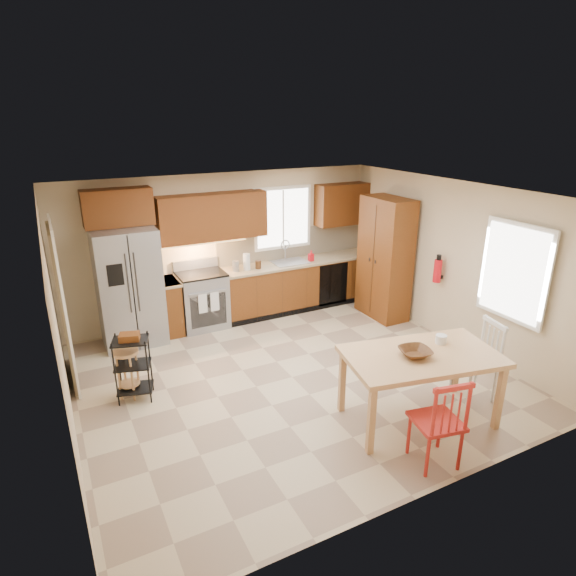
{
  "coord_description": "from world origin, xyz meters",
  "views": [
    {
      "loc": [
        -2.69,
        -5.12,
        3.41
      ],
      "look_at": [
        0.14,
        0.4,
        1.15
      ],
      "focal_mm": 30.0,
      "sensor_mm": 36.0,
      "label": 1
    }
  ],
  "objects_px": {
    "pantry": "(385,259)",
    "dining_table": "(419,388)",
    "chair_red": "(437,419)",
    "utility_cart": "(133,368)",
    "range_stove": "(203,301)",
    "refrigerator": "(129,287)",
    "soap_bottle": "(311,256)",
    "table_bowl": "(415,356)",
    "table_jar": "(441,341)",
    "fire_extinguisher": "(437,271)",
    "chair_white": "(475,361)",
    "bar_stool": "(128,374)"
  },
  "relations": [
    {
      "from": "soap_bottle",
      "to": "dining_table",
      "type": "distance_m",
      "value": 3.71
    },
    {
      "from": "soap_bottle",
      "to": "table_jar",
      "type": "distance_m",
      "value": 3.51
    },
    {
      "from": "refrigerator",
      "to": "range_stove",
      "type": "distance_m",
      "value": 1.24
    },
    {
      "from": "dining_table",
      "to": "range_stove",
      "type": "bearing_deg",
      "value": 122.4
    },
    {
      "from": "refrigerator",
      "to": "soap_bottle",
      "type": "relative_size",
      "value": 9.53
    },
    {
      "from": "range_stove",
      "to": "dining_table",
      "type": "distance_m",
      "value": 3.96
    },
    {
      "from": "range_stove",
      "to": "table_bowl",
      "type": "distance_m",
      "value": 3.94
    },
    {
      "from": "pantry",
      "to": "utility_cart",
      "type": "xyz_separation_m",
      "value": [
        -4.43,
        -0.75,
        -0.62
      ]
    },
    {
      "from": "chair_white",
      "to": "table_jar",
      "type": "distance_m",
      "value": 0.69
    },
    {
      "from": "fire_extinguisher",
      "to": "chair_red",
      "type": "height_order",
      "value": "fire_extinguisher"
    },
    {
      "from": "bar_stool",
      "to": "utility_cart",
      "type": "relative_size",
      "value": 0.77
    },
    {
      "from": "range_stove",
      "to": "soap_bottle",
      "type": "height_order",
      "value": "soap_bottle"
    },
    {
      "from": "pantry",
      "to": "utility_cart",
      "type": "bearing_deg",
      "value": -170.44
    },
    {
      "from": "chair_red",
      "to": "utility_cart",
      "type": "relative_size",
      "value": 1.2
    },
    {
      "from": "chair_red",
      "to": "table_bowl",
      "type": "height_order",
      "value": "chair_red"
    },
    {
      "from": "range_stove",
      "to": "refrigerator",
      "type": "bearing_deg",
      "value": -177.01
    },
    {
      "from": "range_stove",
      "to": "chair_white",
      "type": "height_order",
      "value": "chair_white"
    },
    {
      "from": "range_stove",
      "to": "pantry",
      "type": "relative_size",
      "value": 0.44
    },
    {
      "from": "range_stove",
      "to": "chair_white",
      "type": "relative_size",
      "value": 0.9
    },
    {
      "from": "chair_red",
      "to": "table_bowl",
      "type": "distance_m",
      "value": 0.77
    },
    {
      "from": "dining_table",
      "to": "utility_cart",
      "type": "relative_size",
      "value": 2.03
    },
    {
      "from": "fire_extinguisher",
      "to": "bar_stool",
      "type": "relative_size",
      "value": 0.55
    },
    {
      "from": "pantry",
      "to": "table_jar",
      "type": "distance_m",
      "value": 2.87
    },
    {
      "from": "chair_white",
      "to": "chair_red",
      "type": "bearing_deg",
      "value": 129.79
    },
    {
      "from": "chair_white",
      "to": "table_jar",
      "type": "relative_size",
      "value": 6.21
    },
    {
      "from": "chair_white",
      "to": "table_bowl",
      "type": "distance_m",
      "value": 1.11
    },
    {
      "from": "chair_red",
      "to": "utility_cart",
      "type": "distance_m",
      "value": 3.63
    },
    {
      "from": "soap_bottle",
      "to": "fire_extinguisher",
      "type": "bearing_deg",
      "value": -59.47
    },
    {
      "from": "table_jar",
      "to": "utility_cart",
      "type": "height_order",
      "value": "table_jar"
    },
    {
      "from": "range_stove",
      "to": "utility_cart",
      "type": "relative_size",
      "value": 1.08
    },
    {
      "from": "pantry",
      "to": "dining_table",
      "type": "bearing_deg",
      "value": -120.03
    },
    {
      "from": "dining_table",
      "to": "bar_stool",
      "type": "height_order",
      "value": "dining_table"
    },
    {
      "from": "table_bowl",
      "to": "table_jar",
      "type": "xyz_separation_m",
      "value": [
        0.49,
        0.11,
        0.03
      ]
    },
    {
      "from": "soap_bottle",
      "to": "pantry",
      "type": "xyz_separation_m",
      "value": [
        0.95,
        -0.9,
        0.05
      ]
    },
    {
      "from": "soap_bottle",
      "to": "dining_table",
      "type": "height_order",
      "value": "soap_bottle"
    },
    {
      "from": "range_stove",
      "to": "pantry",
      "type": "height_order",
      "value": "pantry"
    },
    {
      "from": "range_stove",
      "to": "utility_cart",
      "type": "bearing_deg",
      "value": -129.88
    },
    {
      "from": "refrigerator",
      "to": "chair_white",
      "type": "bearing_deg",
      "value": -45.61
    },
    {
      "from": "refrigerator",
      "to": "fire_extinguisher",
      "type": "bearing_deg",
      "value": -24.52
    },
    {
      "from": "refrigerator",
      "to": "dining_table",
      "type": "xyz_separation_m",
      "value": [
        2.56,
        -3.64,
        -0.49
      ]
    },
    {
      "from": "fire_extinguisher",
      "to": "table_bowl",
      "type": "relative_size",
      "value": 1.03
    },
    {
      "from": "soap_bottle",
      "to": "chair_red",
      "type": "distance_m",
      "value": 4.4
    },
    {
      "from": "fire_extinguisher",
      "to": "bar_stool",
      "type": "height_order",
      "value": "fire_extinguisher"
    },
    {
      "from": "pantry",
      "to": "fire_extinguisher",
      "type": "bearing_deg",
      "value": -79.22
    },
    {
      "from": "utility_cart",
      "to": "soap_bottle",
      "type": "bearing_deg",
      "value": 42.26
    },
    {
      "from": "refrigerator",
      "to": "fire_extinguisher",
      "type": "relative_size",
      "value": 5.06
    },
    {
      "from": "fire_extinguisher",
      "to": "utility_cart",
      "type": "relative_size",
      "value": 0.42
    },
    {
      "from": "pantry",
      "to": "chair_white",
      "type": "distance_m",
      "value": 2.79
    },
    {
      "from": "bar_stool",
      "to": "chair_white",
      "type": "bearing_deg",
      "value": -18.99
    },
    {
      "from": "dining_table",
      "to": "table_bowl",
      "type": "relative_size",
      "value": 4.94
    }
  ]
}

